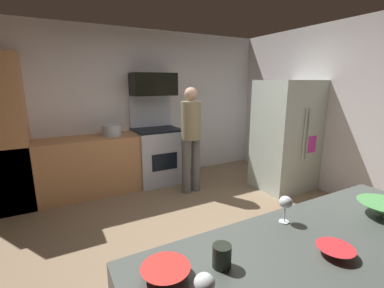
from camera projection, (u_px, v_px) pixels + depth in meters
ground_plane at (200, 243)px, 2.94m from camera, size 5.20×4.80×0.02m
wall_back at (134, 107)px, 4.64m from camera, size 5.20×0.12×2.60m
wall_right at (353, 113)px, 3.82m from camera, size 0.12×4.80×2.60m
lower_cabinet_run at (86, 167)px, 4.11m from camera, size 2.40×0.60×0.90m
cabinet_column at (2, 135)px, 3.51m from camera, size 0.60×0.60×2.10m
oven_range at (157, 153)px, 4.63m from camera, size 0.76×0.65×1.51m
microwave at (153, 84)px, 4.44m from camera, size 0.74×0.38×0.37m
refrigerator at (286, 136)px, 4.30m from camera, size 0.90×0.76×1.76m
person_cook at (191, 135)px, 4.10m from camera, size 0.31×0.30×1.66m
mixing_bowl_large at (335, 251)px, 1.30m from camera, size 0.18×0.18×0.04m
mixing_bowl_small at (382, 209)px, 1.68m from camera, size 0.29×0.29×0.09m
mixing_bowl_prep at (166, 272)px, 1.15m from camera, size 0.22×0.22×0.05m
wine_glass_near at (204, 284)px, 0.96m from camera, size 0.08×0.08×0.16m
wine_glass_mid at (286, 203)px, 1.58m from camera, size 0.08×0.08×0.17m
mug_coffee at (222, 256)px, 1.21m from camera, size 0.09×0.09×0.11m
stock_pot at (112, 130)px, 4.19m from camera, size 0.29×0.29×0.17m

